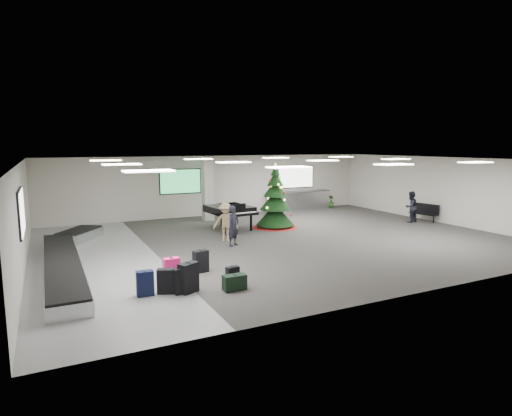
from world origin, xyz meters
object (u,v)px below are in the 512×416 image
traveler_b (226,222)px  traveler_bench (411,207)px  christmas_tree (275,205)px  grand_piano (230,210)px  potted_plant_right (331,201)px  pink_suitcase (172,270)px  service_counter (298,200)px  baggage_carousel (67,258)px  bench (425,211)px  potted_plant_left (271,207)px  traveler_a (234,226)px

traveler_b → traveler_bench: (9.74, -0.18, 0.00)m
christmas_tree → traveler_bench: 6.84m
grand_piano → potted_plant_right: bearing=18.6°
pink_suitcase → service_counter: bearing=38.0°
baggage_carousel → bench: size_ratio=6.75×
traveler_b → traveler_bench: size_ratio=1.00×
bench → traveler_b: (-10.61, 0.30, 0.27)m
baggage_carousel → potted_plant_left: 11.92m
pink_suitcase → grand_piano: (4.37, 6.17, 0.55)m
pink_suitcase → baggage_carousel: bearing=121.9°
service_counter → potted_plant_right: bearing=-5.5°
christmas_tree → service_counter: bearing=47.4°
pink_suitcase → potted_plant_left: potted_plant_left is taller
christmas_tree → grand_piano: (-2.08, 0.40, -0.13)m
bench → traveler_b: bearing=169.1°
grand_piano → traveler_a: size_ratio=1.53×
pink_suitcase → bench: (13.91, 3.81, 0.15)m
baggage_carousel → grand_piano: grand_piano is taller
pink_suitcase → grand_piano: size_ratio=0.30×
service_counter → traveler_a: 9.75m
baggage_carousel → service_counter: 14.50m
traveler_b → traveler_bench: bearing=22.8°
service_counter → pink_suitcase: bearing=-136.0°
christmas_tree → grand_piano: christmas_tree is taller
traveler_b → potted_plant_right: 10.81m
christmas_tree → potted_plant_left: bearing=65.0°
bench → traveler_a: size_ratio=0.94×
pink_suitcase → potted_plant_left: (7.94, 8.95, 0.08)m
service_counter → baggage_carousel: bearing=-152.3°
service_counter → potted_plant_right: 2.21m
bench → traveler_a: (-10.64, -0.58, 0.27)m
potted_plant_right → pink_suitcase: bearing=-142.1°
traveler_bench → traveler_a: bearing=-3.2°
baggage_carousel → traveler_bench: bearing=2.6°
bench → potted_plant_left: size_ratio=1.71×
service_counter → potted_plant_right: size_ratio=5.42×
traveler_bench → baggage_carousel: bearing=-4.7°
grand_piano → traveler_a: 3.14m
pink_suitcase → traveler_bench: traveler_bench is taller
pink_suitcase → traveler_bench: (13.04, 3.93, 0.42)m
christmas_tree → pink_suitcase: bearing=-138.2°
traveler_b → pink_suitcase: bearing=-104.9°
service_counter → traveler_a: size_ratio=2.65×
grand_piano → bench: grand_piano is taller
grand_piano → bench: 9.84m
christmas_tree → traveler_a: bearing=-141.5°
pink_suitcase → traveler_bench: 13.63m
pink_suitcase → potted_plant_right: (12.51, 9.75, 0.03)m
service_counter → traveler_a: bearing=-136.3°
pink_suitcase → traveler_b: traveler_b is taller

